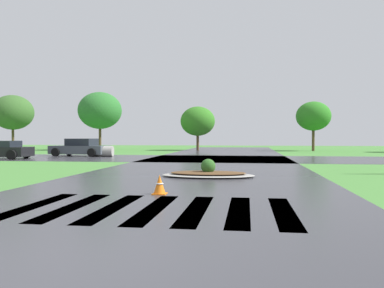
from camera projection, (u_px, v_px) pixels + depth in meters
ground_plane at (79, 272)px, 4.68m from camera, size 120.00×120.00×0.10m
asphalt_roadway at (193, 178)px, 14.58m from camera, size 9.62×80.00×0.01m
asphalt_cross_road at (218, 159)px, 27.02m from camera, size 90.00×8.66×0.01m
crosswalk_stripes at (154, 209)px, 8.44m from camera, size 5.85×3.54×0.01m
median_island at (208, 173)px, 15.07m from camera, size 3.52×1.90×0.68m
car_blue_compact at (80, 148)px, 30.63m from camera, size 4.61×2.51×1.34m
car_silver_hatch at (1, 150)px, 26.94m from camera, size 4.10×2.22×1.22m
drainage_pipe_stack at (103, 151)px, 29.83m from camera, size 1.62×0.90×0.79m
traffic_cone at (160, 185)px, 10.52m from camera, size 0.36×0.36×0.52m
background_treeline at (151, 114)px, 42.58m from camera, size 47.66×6.32×6.31m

